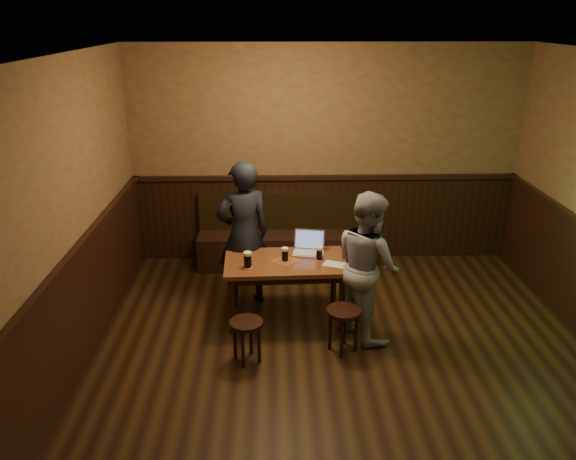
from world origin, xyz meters
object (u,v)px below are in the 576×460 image
at_px(pint_mid, 285,254).
at_px(bench, 283,242).
at_px(stool_right, 344,318).
at_px(pint_right, 319,253).
at_px(pub_table, 285,268).
at_px(person_grey, 367,265).
at_px(pint_left, 248,260).
at_px(stool_left, 247,329).
at_px(laptop, 309,247).
at_px(person_suit, 243,235).

bearing_deg(pint_mid, bench, 89.83).
distance_m(stool_right, pint_right, 0.80).
distance_m(pub_table, person_grey, 0.89).
height_order(pint_left, pint_mid, pint_left).
bearing_deg(pint_right, stool_left, -132.20).
distance_m(pint_mid, pint_right, 0.36).
height_order(pub_table, laptop, laptop).
bearing_deg(stool_right, person_grey, 51.90).
bearing_deg(person_grey, pint_mid, 45.36).
bearing_deg(stool_left, stool_right, 9.35).
bearing_deg(person_suit, person_grey, 132.64).
bearing_deg(pub_table, pint_left, -160.30).
bearing_deg(pint_right, laptop, 116.09).
relative_size(stool_right, pint_mid, 3.01).
distance_m(pub_table, pint_mid, 0.17).
bearing_deg(bench, pint_mid, -90.17).
distance_m(stool_left, pint_left, 0.78).
bearing_deg(stool_right, pint_left, 152.25).
relative_size(pint_mid, pint_right, 1.04).
relative_size(bench, person_grey, 1.44).
bearing_deg(pint_mid, person_grey, -20.59).
height_order(bench, pint_right, bench).
distance_m(pub_table, stool_right, 0.88).
height_order(pub_table, person_grey, person_grey).
bearing_deg(bench, laptop, -77.78).
relative_size(bench, stool_right, 4.85).
height_order(pint_mid, pint_right, pint_mid).
bearing_deg(laptop, bench, 112.75).
xyz_separation_m(bench, pint_mid, (-0.00, -1.42, 0.45)).
distance_m(stool_left, pint_mid, 0.98).
relative_size(bench, laptop, 5.86).
bearing_deg(stool_left, pint_left, 90.48).
xyz_separation_m(pub_table, stool_right, (0.55, -0.65, -0.23)).
bearing_deg(pint_right, pint_left, -167.17).
height_order(stool_left, pint_mid, pint_mid).
xyz_separation_m(laptop, person_grey, (0.56, -0.54, 0.02)).
distance_m(stool_right, pint_mid, 0.94).
distance_m(pub_table, pint_right, 0.39).
distance_m(pint_left, laptop, 0.75).
relative_size(person_suit, person_grey, 1.09).
distance_m(bench, pint_mid, 1.49).
bearing_deg(stool_right, stool_left, -170.65).
distance_m(bench, pint_right, 1.51).
height_order(bench, pub_table, bench).
distance_m(bench, laptop, 1.29).
height_order(pint_left, laptop, laptop).
bearing_deg(pub_table, laptop, 38.51).
bearing_deg(pint_left, person_suit, 97.29).
height_order(pint_right, person_grey, person_grey).
relative_size(bench, pint_right, 15.19).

